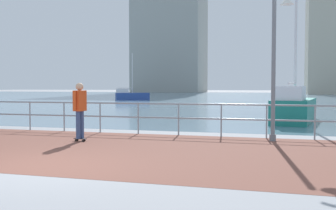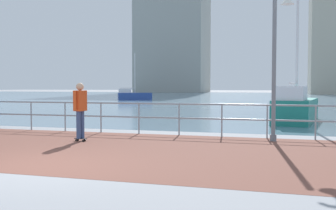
# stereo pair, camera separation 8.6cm
# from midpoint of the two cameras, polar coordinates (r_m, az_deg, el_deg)

# --- Properties ---
(ground) EXTENTS (220.00, 220.00, 0.00)m
(ground) POSITION_cam_midpoint_polar(r_m,az_deg,el_deg) (46.96, 10.51, 0.72)
(ground) COLOR gray
(brick_paving) EXTENTS (28.00, 6.43, 0.01)m
(brick_paving) POSITION_cam_midpoint_polar(r_m,az_deg,el_deg) (10.54, -10.07, -6.07)
(brick_paving) COLOR brown
(brick_paving) RESTS_ON ground
(harbor_water) EXTENTS (180.00, 88.00, 0.00)m
(harbor_water) POSITION_cam_midpoint_polar(r_m,az_deg,el_deg) (57.76, 11.57, 1.08)
(harbor_water) COLOR slate
(harbor_water) RESTS_ON ground
(waterfront_railing) EXTENTS (25.25, 0.06, 1.05)m
(waterfront_railing) POSITION_cam_midpoint_polar(r_m,az_deg,el_deg) (13.40, -4.01, -1.04)
(waterfront_railing) COLOR #8C99A3
(waterfront_railing) RESTS_ON ground
(lamppost) EXTENTS (0.62, 0.70, 4.76)m
(lamppost) POSITION_cam_midpoint_polar(r_m,az_deg,el_deg) (11.86, 15.72, 7.60)
(lamppost) COLOR slate
(lamppost) RESTS_ON ground
(skateboarder) EXTENTS (0.41, 0.56, 1.70)m
(skateboarder) POSITION_cam_midpoint_polar(r_m,az_deg,el_deg) (11.79, -12.28, -0.18)
(skateboarder) COLOR black
(skateboarder) RESTS_ON ground
(sailboat_white) EXTENTS (3.96, 2.90, 5.43)m
(sailboat_white) POSITION_cam_midpoint_polar(r_m,az_deg,el_deg) (46.21, -4.90, 1.37)
(sailboat_white) COLOR #284799
(sailboat_white) RESTS_ON ground
(sailboat_navy) EXTENTS (2.18, 4.96, 6.73)m
(sailboat_navy) POSITION_cam_midpoint_polar(r_m,az_deg,el_deg) (18.50, 17.98, -0.39)
(sailboat_navy) COLOR #197266
(sailboat_navy) RESTS_ON ground
(tower_beige) EXTENTS (17.93, 13.72, 44.21)m
(tower_beige) POSITION_cam_midpoint_polar(r_m,az_deg,el_deg) (108.34, 0.73, 13.18)
(tower_beige) COLOR #939993
(tower_beige) RESTS_ON ground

